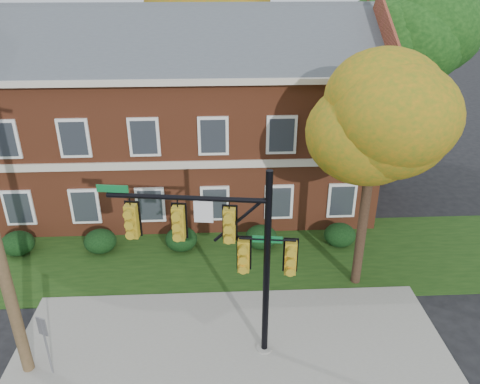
{
  "coord_description": "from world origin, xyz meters",
  "views": [
    {
      "loc": [
        -0.3,
        -10.86,
        11.27
      ],
      "look_at": [
        0.39,
        3.0,
        4.54
      ],
      "focal_mm": 35.0,
      "sensor_mm": 36.0,
      "label": 1
    }
  ],
  "objects_px": {
    "apartment_building": "(183,107)",
    "tree_far_rear": "(209,10)",
    "hedge_right": "(261,237)",
    "tree_right_rear": "(410,37)",
    "tree_near_right": "(384,120)",
    "sign_post": "(45,337)",
    "hedge_far_right": "(340,235)",
    "hedge_left": "(100,241)",
    "hedge_center": "(181,239)",
    "traffic_signal": "(228,246)",
    "hedge_far_left": "(18,243)"
  },
  "relations": [
    {
      "from": "apartment_building",
      "to": "tree_far_rear",
      "type": "distance_m",
      "value": 8.84
    },
    {
      "from": "hedge_right",
      "to": "tree_far_rear",
      "type": "distance_m",
      "value": 15.66
    },
    {
      "from": "tree_right_rear",
      "to": "tree_near_right",
      "type": "bearing_deg",
      "value": -114.58
    },
    {
      "from": "sign_post",
      "to": "hedge_far_right",
      "type": "bearing_deg",
      "value": 57.53
    },
    {
      "from": "hedge_left",
      "to": "hedge_center",
      "type": "xyz_separation_m",
      "value": [
        3.5,
        0.0,
        0.0
      ]
    },
    {
      "from": "traffic_signal",
      "to": "hedge_right",
      "type": "bearing_deg",
      "value": 83.02
    },
    {
      "from": "apartment_building",
      "to": "tree_near_right",
      "type": "distance_m",
      "value": 10.97
    },
    {
      "from": "hedge_center",
      "to": "hedge_right",
      "type": "bearing_deg",
      "value": 0.0
    },
    {
      "from": "tree_right_rear",
      "to": "sign_post",
      "type": "relative_size",
      "value": 4.83
    },
    {
      "from": "traffic_signal",
      "to": "hedge_left",
      "type": "bearing_deg",
      "value": 139.53
    },
    {
      "from": "tree_right_rear",
      "to": "hedge_far_left",
      "type": "bearing_deg",
      "value": -161.55
    },
    {
      "from": "hedge_far_left",
      "to": "tree_right_rear",
      "type": "xyz_separation_m",
      "value": [
        18.31,
        6.11,
        7.6
      ]
    },
    {
      "from": "apartment_building",
      "to": "sign_post",
      "type": "relative_size",
      "value": 8.55
    },
    {
      "from": "hedge_left",
      "to": "tree_far_rear",
      "type": "distance_m",
      "value": 16.25
    },
    {
      "from": "tree_right_rear",
      "to": "tree_far_rear",
      "type": "height_order",
      "value": "tree_far_rear"
    },
    {
      "from": "hedge_far_left",
      "to": "hedge_right",
      "type": "xyz_separation_m",
      "value": [
        10.5,
        0.0,
        0.0
      ]
    },
    {
      "from": "traffic_signal",
      "to": "hedge_far_right",
      "type": "bearing_deg",
      "value": 57.66
    },
    {
      "from": "hedge_left",
      "to": "tree_right_rear",
      "type": "height_order",
      "value": "tree_right_rear"
    },
    {
      "from": "hedge_left",
      "to": "tree_far_rear",
      "type": "relative_size",
      "value": 0.12
    },
    {
      "from": "tree_far_rear",
      "to": "apartment_building",
      "type": "bearing_deg",
      "value": -99.71
    },
    {
      "from": "hedge_far_right",
      "to": "tree_right_rear",
      "type": "distance_m",
      "value": 10.66
    },
    {
      "from": "hedge_right",
      "to": "traffic_signal",
      "type": "xyz_separation_m",
      "value": [
        -1.59,
        -6.05,
        3.43
      ]
    },
    {
      "from": "sign_post",
      "to": "hedge_right",
      "type": "bearing_deg",
      "value": 68.79
    },
    {
      "from": "traffic_signal",
      "to": "sign_post",
      "type": "xyz_separation_m",
      "value": [
        -5.41,
        -0.8,
        -2.46
      ]
    },
    {
      "from": "hedge_right",
      "to": "traffic_signal",
      "type": "height_order",
      "value": "traffic_signal"
    },
    {
      "from": "hedge_center",
      "to": "tree_far_rear",
      "type": "xyz_separation_m",
      "value": [
        1.34,
        13.09,
        8.32
      ]
    },
    {
      "from": "hedge_center",
      "to": "sign_post",
      "type": "xyz_separation_m",
      "value": [
        -3.5,
        -6.85,
        0.97
      ]
    },
    {
      "from": "hedge_right",
      "to": "tree_near_right",
      "type": "relative_size",
      "value": 0.16
    },
    {
      "from": "tree_right_rear",
      "to": "tree_far_rear",
      "type": "bearing_deg",
      "value": 145.0
    },
    {
      "from": "hedge_left",
      "to": "sign_post",
      "type": "distance_m",
      "value": 6.92
    },
    {
      "from": "apartment_building",
      "to": "traffic_signal",
      "type": "xyz_separation_m",
      "value": [
        1.91,
        -11.31,
        -1.03
      ]
    },
    {
      "from": "hedge_left",
      "to": "hedge_right",
      "type": "relative_size",
      "value": 1.0
    },
    {
      "from": "apartment_building",
      "to": "tree_near_right",
      "type": "height_order",
      "value": "apartment_building"
    },
    {
      "from": "hedge_far_left",
      "to": "tree_far_rear",
      "type": "bearing_deg",
      "value": 57.5
    },
    {
      "from": "hedge_left",
      "to": "tree_near_right",
      "type": "height_order",
      "value": "tree_near_right"
    },
    {
      "from": "hedge_left",
      "to": "hedge_right",
      "type": "bearing_deg",
      "value": 0.0
    },
    {
      "from": "tree_near_right",
      "to": "sign_post",
      "type": "bearing_deg",
      "value": -159.48
    },
    {
      "from": "hedge_far_right",
      "to": "sign_post",
      "type": "distance_m",
      "value": 12.57
    },
    {
      "from": "hedge_center",
      "to": "sign_post",
      "type": "relative_size",
      "value": 0.64
    },
    {
      "from": "apartment_building",
      "to": "hedge_far_right",
      "type": "xyz_separation_m",
      "value": [
        7.0,
        -5.25,
        -4.46
      ]
    },
    {
      "from": "apartment_building",
      "to": "hedge_far_left",
      "type": "relative_size",
      "value": 13.43
    },
    {
      "from": "tree_near_right",
      "to": "traffic_signal",
      "type": "relative_size",
      "value": 1.35
    },
    {
      "from": "apartment_building",
      "to": "hedge_far_right",
      "type": "relative_size",
      "value": 13.43
    },
    {
      "from": "hedge_far_right",
      "to": "hedge_center",
      "type": "bearing_deg",
      "value": 180.0
    },
    {
      "from": "tree_right_rear",
      "to": "sign_post",
      "type": "height_order",
      "value": "tree_right_rear"
    },
    {
      "from": "apartment_building",
      "to": "hedge_far_left",
      "type": "xyz_separation_m",
      "value": [
        -7.0,
        -5.25,
        -4.46
      ]
    },
    {
      "from": "hedge_far_left",
      "to": "sign_post",
      "type": "xyz_separation_m",
      "value": [
        3.5,
        -6.85,
        0.97
      ]
    },
    {
      "from": "tree_far_rear",
      "to": "traffic_signal",
      "type": "relative_size",
      "value": 1.81
    },
    {
      "from": "tree_near_right",
      "to": "traffic_signal",
      "type": "distance_m",
      "value": 6.78
    },
    {
      "from": "hedge_right",
      "to": "tree_near_right",
      "type": "bearing_deg",
      "value": -37.28
    }
  ]
}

